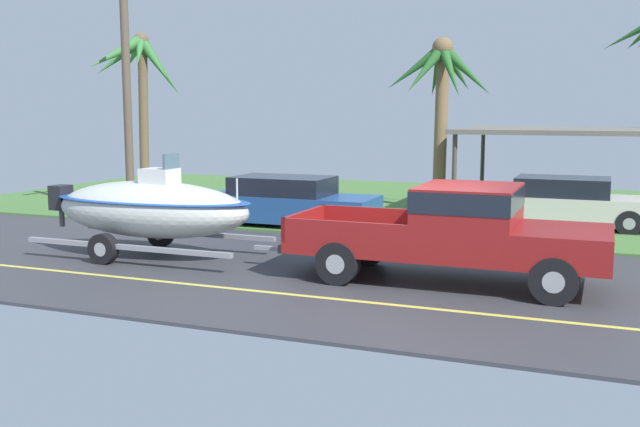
% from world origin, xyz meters
% --- Properties ---
extents(ground, '(36.00, 22.00, 0.11)m').
position_xyz_m(ground, '(0.00, 8.38, -0.01)').
color(ground, '#38383D').
extents(pickup_truck_towing, '(6.00, 2.15, 1.82)m').
position_xyz_m(pickup_truck_towing, '(0.82, 0.14, 1.02)').
color(pickup_truck_towing, maroon).
rests_on(pickup_truck_towing, ground).
extents(boat_on_trailer, '(6.04, 2.31, 2.27)m').
position_xyz_m(boat_on_trailer, '(-6.03, 0.14, 1.06)').
color(boat_on_trailer, gray).
rests_on(boat_on_trailer, ground).
extents(parked_sedan_near, '(4.33, 1.86, 1.38)m').
position_xyz_m(parked_sedan_near, '(2.21, 7.64, 0.67)').
color(parked_sedan_near, beige).
rests_on(parked_sedan_near, ground).
extents(parked_sedan_far, '(4.74, 1.88, 1.38)m').
position_xyz_m(parked_sedan_far, '(-4.95, 5.06, 0.67)').
color(parked_sedan_far, '#234C89').
rests_on(parked_sedan_far, ground).
extents(carport_awning, '(6.16, 5.63, 2.62)m').
position_xyz_m(carport_awning, '(1.75, 11.03, 2.50)').
color(carport_awning, '#4C4238').
rests_on(carport_awning, ground).
extents(palm_tree_near_left, '(3.47, 2.75, 5.44)m').
position_xyz_m(palm_tree_near_left, '(-1.79, 9.70, 3.96)').
color(palm_tree_near_left, brown).
rests_on(palm_tree_near_left, ground).
extents(palm_tree_far_right, '(2.49, 3.67, 5.66)m').
position_xyz_m(palm_tree_far_right, '(-11.06, 6.97, 4.47)').
color(palm_tree_far_right, brown).
rests_on(palm_tree_far_right, ground).
extents(utility_pole, '(0.24, 1.80, 8.77)m').
position_xyz_m(utility_pole, '(-9.95, 4.75, 4.54)').
color(utility_pole, brown).
rests_on(utility_pole, ground).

